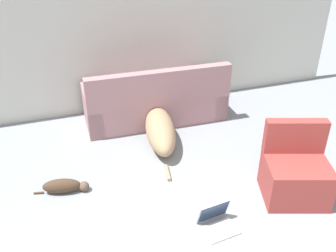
{
  "coord_description": "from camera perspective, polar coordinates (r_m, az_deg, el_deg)",
  "views": [
    {
      "loc": [
        -0.91,
        -1.59,
        2.68
      ],
      "look_at": [
        0.2,
        1.64,
        0.72
      ],
      "focal_mm": 40.0,
      "sensor_mm": 36.0,
      "label": 1
    }
  ],
  "objects": [
    {
      "name": "wall_back",
      "position": [
        5.49,
        -9.26,
        15.46
      ],
      "size": [
        7.58,
        0.06,
        2.69
      ],
      "color": "beige",
      "rests_on": "ground_plane"
    },
    {
      "name": "couch",
      "position": [
        5.44,
        -1.96,
        3.61
      ],
      "size": [
        2.03,
        0.87,
        0.87
      ],
      "rotation": [
        0.0,
        0.0,
        3.11
      ],
      "color": "#A3757A",
      "rests_on": "ground_plane"
    },
    {
      "name": "dog",
      "position": [
        4.93,
        -1.26,
        -0.43
      ],
      "size": [
        0.57,
        1.57,
        0.4
      ],
      "rotation": [
        0.0,
        0.0,
        1.38
      ],
      "color": "#A38460",
      "rests_on": "ground_plane"
    },
    {
      "name": "cat",
      "position": [
        4.28,
        -15.52,
        -8.81
      ],
      "size": [
        0.6,
        0.23,
        0.17
      ],
      "rotation": [
        0.0,
        0.0,
        6.07
      ],
      "color": "#473323",
      "rests_on": "ground_plane"
    },
    {
      "name": "laptop_open",
      "position": [
        3.78,
        7.37,
        -13.91
      ],
      "size": [
        0.37,
        0.34,
        0.24
      ],
      "rotation": [
        0.0,
        0.0,
        0.11
      ],
      "color": "#B7B7BC",
      "rests_on": "ground_plane"
    },
    {
      "name": "side_chair",
      "position": [
        4.21,
        18.8,
        -6.8
      ],
      "size": [
        0.8,
        0.75,
        0.81
      ],
      "rotation": [
        0.0,
        0.0,
        5.95
      ],
      "color": "#993833",
      "rests_on": "ground_plane"
    }
  ]
}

